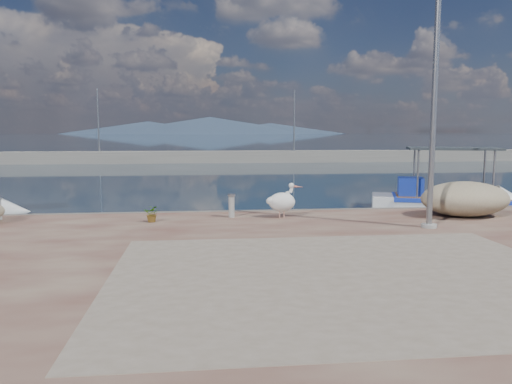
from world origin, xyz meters
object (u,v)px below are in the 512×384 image
object	(u,v)px
lamp_post	(433,111)
bollard_near	(232,205)
pelican	(282,201)
boat_right	(448,206)

from	to	relation	value
lamp_post	bollard_near	bearing A→B (deg)	157.46
pelican	bollard_near	distance (m)	1.63
bollard_near	lamp_post	bearing A→B (deg)	-22.54
boat_right	lamp_post	size ratio (longest dim) A/B	0.95
pelican	boat_right	bearing A→B (deg)	24.10
bollard_near	boat_right	bearing A→B (deg)	20.14
lamp_post	bollard_near	world-z (taller)	lamp_post
boat_right	pelican	world-z (taller)	boat_right
boat_right	pelican	bearing A→B (deg)	-135.79
boat_right	bollard_near	xyz separation A→B (m)	(-9.02, -3.31, 0.67)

